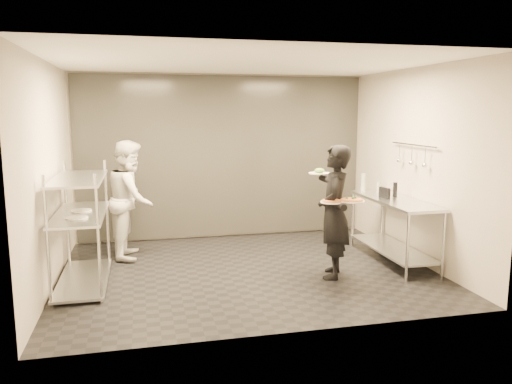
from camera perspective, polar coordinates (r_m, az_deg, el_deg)
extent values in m
cube|color=black|center=(6.97, -0.95, -8.98)|extent=(5.00, 4.00, 0.00)
cube|color=white|center=(6.65, -1.01, 14.61)|extent=(5.00, 4.00, 0.00)
cube|color=#B4ABA2|center=(8.62, -3.76, 4.03)|extent=(5.00, 0.00, 2.80)
cube|color=#B4ABA2|center=(4.74, 4.08, -0.21)|extent=(5.00, 0.00, 2.80)
cube|color=#B4ABA2|center=(6.61, -22.69, 1.77)|extent=(0.00, 4.00, 2.80)
cube|color=#B4ABA2|center=(7.59, 17.85, 2.91)|extent=(0.00, 4.00, 2.80)
cube|color=white|center=(8.59, -3.73, 4.02)|extent=(4.90, 0.04, 2.74)
cylinder|color=silver|center=(5.97, -22.75, -5.33)|extent=(0.04, 0.04, 1.50)
cylinder|color=silver|center=(7.45, -20.80, -2.42)|extent=(0.04, 0.04, 1.50)
cylinder|color=silver|center=(5.90, -17.56, -5.20)|extent=(0.04, 0.04, 1.50)
cylinder|color=silver|center=(7.40, -16.66, -2.28)|extent=(0.04, 0.04, 1.50)
cube|color=silver|center=(6.85, -19.06, -9.37)|extent=(0.60, 1.60, 0.03)
cube|color=silver|center=(6.64, -19.44, -2.39)|extent=(0.60, 1.60, 0.03)
cube|color=silver|center=(6.57, -19.65, 1.46)|extent=(0.60, 1.60, 0.03)
cylinder|color=white|center=(6.29, -19.80, -2.79)|extent=(0.26, 0.26, 0.01)
cylinder|color=white|center=(6.73, -19.36, -2.01)|extent=(0.26, 0.26, 0.01)
cylinder|color=silver|center=(6.73, 16.94, -6.04)|extent=(0.04, 0.04, 0.90)
cylinder|color=silver|center=(8.22, 10.98, -3.07)|extent=(0.04, 0.04, 0.90)
cylinder|color=silver|center=(7.00, 20.65, -5.65)|extent=(0.04, 0.04, 0.90)
cylinder|color=silver|center=(8.44, 14.21, -2.86)|extent=(0.04, 0.04, 0.90)
cube|color=silver|center=(7.65, 15.33, -6.24)|extent=(0.57, 1.71, 0.03)
cube|color=silver|center=(7.50, 15.56, -0.92)|extent=(0.60, 1.80, 0.04)
cylinder|color=silver|center=(7.53, 17.57, 5.17)|extent=(0.02, 1.20, 0.02)
cylinder|color=silver|center=(7.23, 18.79, 3.93)|extent=(0.01, 0.01, 0.22)
sphere|color=silver|center=(7.24, 18.73, 2.90)|extent=(0.07, 0.07, 0.07)
cylinder|color=silver|center=(7.53, 17.39, 4.19)|extent=(0.01, 0.01, 0.22)
sphere|color=silver|center=(7.54, 17.34, 3.20)|extent=(0.07, 0.07, 0.07)
cylinder|color=silver|center=(7.83, 16.10, 4.42)|extent=(0.01, 0.01, 0.22)
sphere|color=silver|center=(7.84, 16.06, 3.48)|extent=(0.07, 0.07, 0.07)
imported|color=black|center=(6.60, 8.91, -2.27)|extent=(0.63, 0.75, 1.75)
imported|color=silver|center=(7.68, -14.10, -0.79)|extent=(0.75, 0.91, 1.76)
cylinder|color=white|center=(6.37, 8.63, -1.14)|extent=(0.28, 0.28, 0.01)
cylinder|color=#A5703B|center=(6.37, 8.63, -1.04)|extent=(0.25, 0.25, 0.02)
cylinder|color=#C24019|center=(6.36, 8.64, -0.95)|extent=(0.22, 0.22, 0.01)
sphere|color=#1A5914|center=(6.36, 8.64, -0.88)|extent=(0.04, 0.04, 0.04)
cylinder|color=white|center=(6.45, 10.90, -1.00)|extent=(0.32, 0.32, 0.01)
cylinder|color=#A5703B|center=(6.44, 10.90, -0.90)|extent=(0.28, 0.28, 0.02)
cylinder|color=#C24019|center=(6.44, 10.90, -0.81)|extent=(0.25, 0.25, 0.01)
sphere|color=#1A5914|center=(6.44, 10.91, -0.74)|extent=(0.04, 0.04, 0.04)
cylinder|color=white|center=(6.73, 7.25, 2.15)|extent=(0.29, 0.29, 0.01)
ellipsoid|color=#2E6118|center=(6.73, 7.26, 2.44)|extent=(0.13, 0.13, 0.07)
cube|color=black|center=(7.50, 14.47, -0.10)|extent=(0.08, 0.23, 0.16)
cylinder|color=gray|center=(8.12, 12.17, 1.11)|extent=(0.08, 0.08, 0.28)
cylinder|color=gray|center=(7.99, 13.81, 0.53)|extent=(0.05, 0.05, 0.17)
cylinder|color=black|center=(7.65, 15.61, 0.26)|extent=(0.06, 0.06, 0.22)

